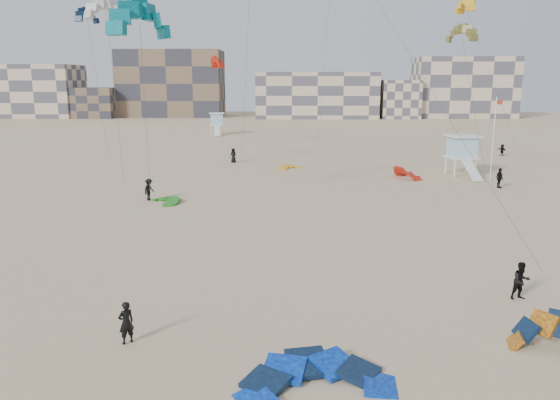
{
  "coord_description": "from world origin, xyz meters",
  "views": [
    {
      "loc": [
        3.19,
        -20.27,
        9.74
      ],
      "look_at": [
        2.66,
        6.0,
        3.99
      ],
      "focal_mm": 35.0,
      "sensor_mm": 36.0,
      "label": 1
    }
  ],
  "objects_px": {
    "kite_ground_blue": "(315,385)",
    "kite_ground_orange": "(557,353)",
    "lifeguard_tower_near": "(461,156)",
    "kitesurfer_main": "(126,323)"
  },
  "relations": [
    {
      "from": "kite_ground_blue",
      "to": "kite_ground_orange",
      "type": "relative_size",
      "value": 1.48
    },
    {
      "from": "lifeguard_tower_near",
      "to": "kite_ground_orange",
      "type": "bearing_deg",
      "value": -109.41
    },
    {
      "from": "kite_ground_orange",
      "to": "kitesurfer_main",
      "type": "relative_size",
      "value": 1.97
    },
    {
      "from": "kite_ground_blue",
      "to": "lifeguard_tower_near",
      "type": "xyz_separation_m",
      "value": [
        17.02,
        40.9,
        2.1
      ]
    },
    {
      "from": "kite_ground_blue",
      "to": "kite_ground_orange",
      "type": "height_order",
      "value": "kite_ground_orange"
    },
    {
      "from": "kite_ground_blue",
      "to": "lifeguard_tower_near",
      "type": "relative_size",
      "value": 0.81
    },
    {
      "from": "kite_ground_orange",
      "to": "lifeguard_tower_near",
      "type": "height_order",
      "value": "lifeguard_tower_near"
    },
    {
      "from": "kite_ground_orange",
      "to": "lifeguard_tower_near",
      "type": "distance_m",
      "value": 39.47
    },
    {
      "from": "kite_ground_orange",
      "to": "kitesurfer_main",
      "type": "height_order",
      "value": "kitesurfer_main"
    },
    {
      "from": "kite_ground_orange",
      "to": "kitesurfer_main",
      "type": "bearing_deg",
      "value": -149.72
    }
  ]
}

